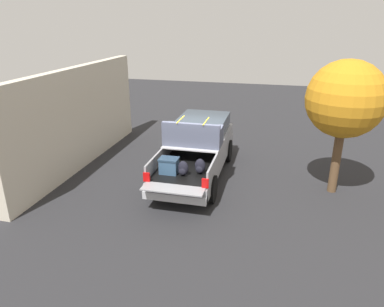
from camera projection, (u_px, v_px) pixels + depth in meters
The scene contains 4 objects.
ground_plane at pixel (196, 176), 12.95m from camera, with size 40.00×40.00×0.00m, color #262628.
pickup_truck at pixel (198, 147), 12.95m from camera, with size 6.05×2.06×2.23m.
building_facade at pixel (79, 118), 13.37m from camera, with size 8.78×0.36×3.75m, color beige.
tree_background at pixel (346, 100), 10.73m from camera, with size 2.38×2.38×4.30m.
Camera 1 is at (-11.50, -2.66, 5.40)m, focal length 33.18 mm.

